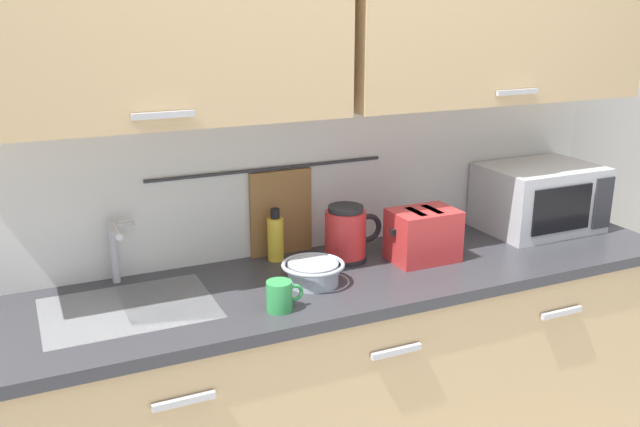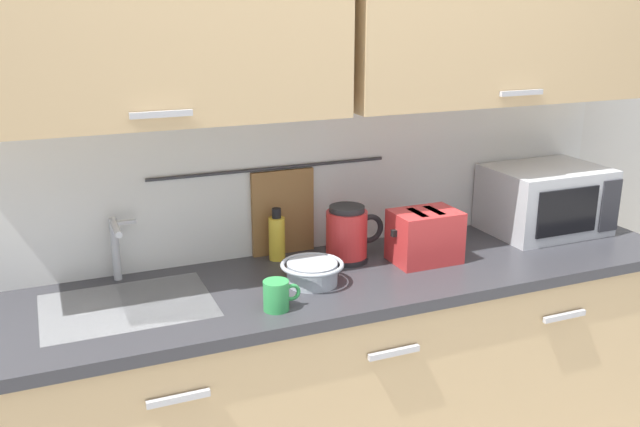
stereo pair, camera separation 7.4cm
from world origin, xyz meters
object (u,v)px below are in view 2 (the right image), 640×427
object	(u,v)px
mug_near_sink	(277,295)
mixing_bowl	(312,271)
dish_soap_bottle	(277,237)
toaster	(425,236)
microwave	(545,200)
electric_kettle	(348,234)

from	to	relation	value
mug_near_sink	mixing_bowl	bearing A→B (deg)	39.76
mug_near_sink	mixing_bowl	distance (m)	0.23
dish_soap_bottle	toaster	size ratio (longest dim) A/B	0.77
dish_soap_bottle	mug_near_sink	size ratio (longest dim) A/B	1.63
microwave	toaster	xyz separation A→B (m)	(-0.63, -0.11, -0.04)
toaster	mug_near_sink	bearing A→B (deg)	-163.51
dish_soap_bottle	toaster	xyz separation A→B (m)	(0.49, -0.22, 0.01)
mug_near_sink	mixing_bowl	size ratio (longest dim) A/B	0.56
electric_kettle	mug_near_sink	world-z (taller)	electric_kettle
microwave	mixing_bowl	xyz separation A→B (m)	(-1.09, -0.15, -0.09)
dish_soap_bottle	toaster	distance (m)	0.54
microwave	mixing_bowl	distance (m)	1.11
electric_kettle	toaster	xyz separation A→B (m)	(0.26, -0.11, -0.01)
mug_near_sink	toaster	bearing A→B (deg)	16.49
microwave	mug_near_sink	xyz separation A→B (m)	(-1.27, -0.30, -0.09)
microwave	mug_near_sink	bearing A→B (deg)	-166.78
microwave	dish_soap_bottle	bearing A→B (deg)	174.21
mug_near_sink	mixing_bowl	xyz separation A→B (m)	(0.18, 0.15, -0.00)
dish_soap_bottle	electric_kettle	bearing A→B (deg)	-25.23
microwave	dish_soap_bottle	distance (m)	1.13
electric_kettle	mixing_bowl	world-z (taller)	electric_kettle
toaster	electric_kettle	bearing A→B (deg)	156.08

